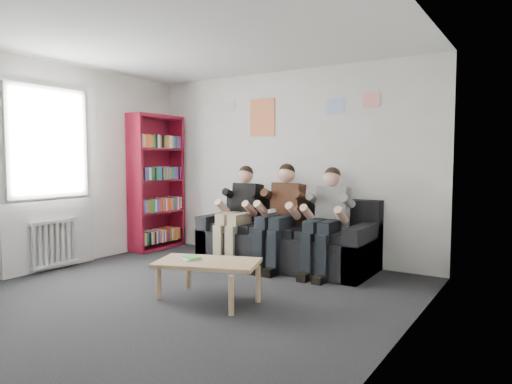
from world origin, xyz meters
TOP-DOWN VIEW (x-y plane):
  - room_shell at (0.00, 0.00)m, footprint 5.00×5.00m
  - sofa at (0.26, 2.06)m, footprint 2.35×0.96m
  - bookshelf at (-2.06, 1.97)m, footprint 0.32×0.96m
  - coffee_table at (0.33, 0.26)m, footprint 1.02×0.56m
  - game_cases at (0.13, 0.22)m, footprint 0.20×0.16m
  - person_left at (-0.39, 1.85)m, footprint 0.39×0.85m
  - person_middle at (0.26, 1.85)m, footprint 0.41×0.88m
  - person_right at (0.92, 1.85)m, footprint 0.39×0.84m
  - radiator at (-2.15, 0.20)m, footprint 0.10×0.64m
  - window at (-2.22, 0.20)m, footprint 0.05×1.30m
  - poster_large at (-0.40, 2.49)m, footprint 0.42×0.01m
  - poster_blue at (0.75, 2.49)m, footprint 0.25×0.01m
  - poster_pink at (1.25, 2.49)m, footprint 0.22×0.01m
  - poster_sign at (-1.00, 2.49)m, footprint 0.20×0.01m

SIDE VIEW (x-z plane):
  - sofa at x=0.26m, z-range -0.13..0.78m
  - radiator at x=-2.15m, z-range 0.05..0.65m
  - coffee_table at x=0.33m, z-range 0.16..0.56m
  - game_cases at x=0.13m, z-range 0.41..0.44m
  - person_right at x=0.92m, z-range 0.01..1.34m
  - person_left at x=-0.39m, z-range 0.01..1.35m
  - person_middle at x=0.26m, z-range 0.00..1.38m
  - window at x=-2.22m, z-range -0.15..2.21m
  - bookshelf at x=-2.06m, z-range 0.00..2.13m
  - room_shell at x=0.00m, z-range -1.15..3.85m
  - poster_large at x=-0.40m, z-range 1.77..2.32m
  - poster_blue at x=0.75m, z-range 2.05..2.25m
  - poster_pink at x=1.25m, z-range 2.11..2.29m
  - poster_sign at x=-1.00m, z-range 2.18..2.32m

